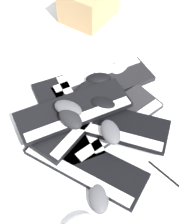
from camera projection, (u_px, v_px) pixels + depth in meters
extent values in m
plane|color=white|center=(99.00, 133.00, 1.21)|extent=(3.20, 3.20, 0.00)
cube|color=black|center=(104.00, 84.00, 1.36)|extent=(0.36, 0.45, 0.02)
cube|color=silver|center=(98.00, 74.00, 1.38)|extent=(0.25, 0.38, 0.01)
cube|color=black|center=(65.00, 117.00, 1.25)|extent=(0.46, 0.34, 0.02)
cube|color=silver|center=(78.00, 111.00, 1.25)|extent=(0.39, 0.23, 0.01)
cube|color=black|center=(86.00, 164.00, 1.12)|extent=(0.33, 0.46, 0.02)
cube|color=silver|center=(77.00, 174.00, 1.07)|extent=(0.22, 0.39, 0.01)
cube|color=#232326|center=(111.00, 121.00, 1.24)|extent=(0.41, 0.42, 0.02)
cube|color=silver|center=(121.00, 128.00, 1.20)|extent=(0.31, 0.33, 0.01)
cube|color=black|center=(78.00, 114.00, 1.22)|extent=(0.45, 0.36, 0.02)
cube|color=silver|center=(89.00, 119.00, 1.19)|extent=(0.38, 0.25, 0.01)
cube|color=black|center=(110.00, 123.00, 1.19)|extent=(0.25, 0.46, 0.02)
cube|color=silver|center=(106.00, 132.00, 1.15)|extent=(0.14, 0.41, 0.01)
cube|color=black|center=(73.00, 110.00, 1.19)|extent=(0.35, 0.46, 0.02)
cube|color=silver|center=(79.00, 118.00, 1.15)|extent=(0.24, 0.38, 0.01)
ellipsoid|color=#4C4C51|center=(99.00, 198.00, 1.03)|extent=(0.12, 0.09, 0.04)
ellipsoid|color=#4C4C51|center=(110.00, 132.00, 1.12)|extent=(0.13, 0.10, 0.04)
ellipsoid|color=black|center=(70.00, 118.00, 1.12)|extent=(0.13, 0.12, 0.04)
ellipsoid|color=#B7B7BC|center=(120.00, 67.00, 1.42)|extent=(0.13, 0.11, 0.04)
ellipsoid|color=#4C4C51|center=(68.00, 108.00, 1.15)|extent=(0.10, 0.13, 0.04)
ellipsoid|color=black|center=(104.00, 105.00, 1.20)|extent=(0.10, 0.12, 0.04)
ellipsoid|color=black|center=(98.00, 79.00, 1.33)|extent=(0.09, 0.12, 0.04)
cylinder|color=black|center=(160.00, 170.00, 1.11)|extent=(0.07, 0.08, 0.01)
sphere|color=black|center=(150.00, 162.00, 1.13)|extent=(0.01, 0.01, 0.01)
sphere|color=black|center=(171.00, 179.00, 1.09)|extent=(0.01, 0.01, 0.01)
cube|color=tan|center=(89.00, 3.00, 1.63)|extent=(0.35, 0.33, 0.17)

